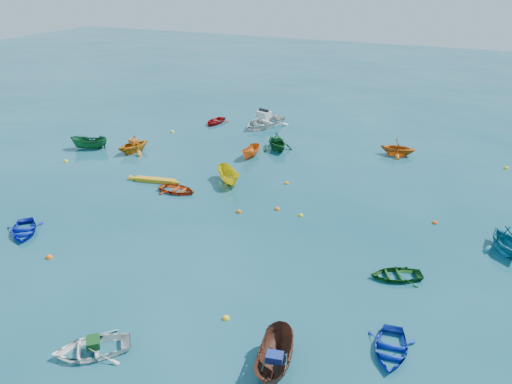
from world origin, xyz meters
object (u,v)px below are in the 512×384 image
at_px(dinghy_white_near, 92,352).
at_px(motorboat_white, 264,126).
at_px(dinghy_blue_se, 390,352).
at_px(kayak_yellow, 155,182).
at_px(dinghy_blue_sw, 24,233).

height_order(dinghy_white_near, motorboat_white, motorboat_white).
relative_size(dinghy_blue_se, kayak_yellow, 0.77).
bearing_deg(kayak_yellow, dinghy_blue_se, -130.87).
bearing_deg(motorboat_white, kayak_yellow, -79.37).
bearing_deg(dinghy_blue_sw, motorboat_white, 36.45).
height_order(dinghy_blue_se, kayak_yellow, dinghy_blue_se).
height_order(dinghy_white_near, kayak_yellow, dinghy_white_near).
relative_size(dinghy_white_near, motorboat_white, 0.62).
distance_m(dinghy_blue_sw, dinghy_blue_se, 21.72).
relative_size(dinghy_blue_sw, kayak_yellow, 0.79).
height_order(kayak_yellow, motorboat_white, motorboat_white).
relative_size(dinghy_blue_sw, dinghy_blue_se, 1.03).
relative_size(kayak_yellow, motorboat_white, 0.74).
relative_size(dinghy_blue_sw, dinghy_white_near, 0.94).
bearing_deg(kayak_yellow, motorboat_white, -18.06).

